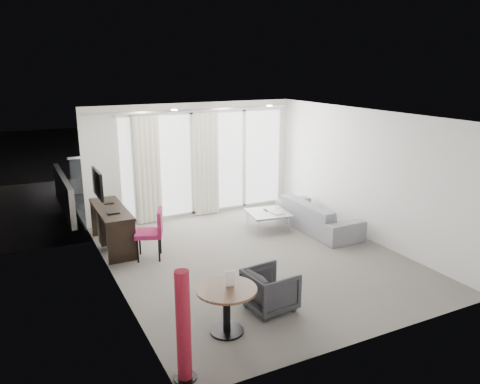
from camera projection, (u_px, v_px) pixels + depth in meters
name	position (u px, v px, depth m)	size (l,w,h in m)	color
floor	(255.00, 257.00, 8.60)	(5.00, 6.00, 0.00)	#625E57
ceiling	(256.00, 115.00, 7.92)	(5.00, 6.00, 0.00)	white
wall_left	(112.00, 208.00, 7.17)	(0.00, 6.00, 2.60)	silver
wall_right	(365.00, 175.00, 9.34)	(0.00, 6.00, 2.60)	silver
wall_front	(373.00, 246.00, 5.67)	(5.00, 0.00, 2.60)	silver
window_panel	(206.00, 163.00, 10.99)	(4.00, 0.02, 2.38)	white
window_frame	(206.00, 163.00, 10.97)	(4.10, 0.06, 2.44)	white
curtain_left	(147.00, 170.00, 10.21)	(0.60, 0.20, 2.38)	beige
curtain_right	(207.00, 164.00, 10.82)	(0.60, 0.20, 2.38)	beige
curtain_track	(195.00, 110.00, 10.38)	(4.80, 0.04, 0.04)	#B2B2B7
downlight_a	(174.00, 110.00, 8.90)	(0.12, 0.12, 0.02)	#FFE0B2
downlight_b	(270.00, 106.00, 9.82)	(0.12, 0.12, 0.02)	#FFE0B2
desk	(112.00, 228.00, 8.97)	(0.53, 1.70, 0.80)	black
tv	(97.00, 184.00, 8.43)	(0.05, 0.80, 0.50)	black
desk_chair	(149.00, 234.00, 8.46)	(0.50, 0.47, 0.92)	maroon
round_table	(227.00, 310.00, 6.11)	(0.80, 0.80, 0.64)	#503522
menu_card	(230.00, 280.00, 6.07)	(0.12, 0.02, 0.21)	white
red_lamp	(183.00, 327.00, 5.11)	(0.26, 0.26, 1.32)	maroon
tub_armchair	(270.00, 290.00, 6.71)	(0.65, 0.67, 0.61)	#29292D
coffee_table	(268.00, 220.00, 10.05)	(0.83, 0.83, 0.37)	gray
remote	(266.00, 211.00, 10.12)	(0.05, 0.15, 0.02)	black
magazine	(277.00, 214.00, 9.95)	(0.21, 0.26, 0.01)	gray
sofa	(318.00, 215.00, 9.99)	(2.15, 0.84, 0.63)	gray
terrace_slab	(185.00, 198.00, 12.62)	(5.60, 3.00, 0.12)	#4D4D50
rattan_chair_a	(206.00, 174.00, 13.08)	(0.62, 0.62, 0.91)	brown
rattan_chair_b	(257.00, 178.00, 12.97)	(0.53, 0.53, 0.78)	brown
rattan_table	(214.00, 188.00, 12.51)	(0.46, 0.46, 0.46)	brown
balustrade	(167.00, 168.00, 13.72)	(5.50, 0.06, 1.05)	#B2B2B7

